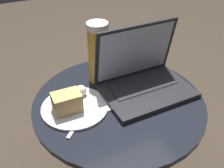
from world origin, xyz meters
name	(u,v)px	position (x,y,z in m)	size (l,w,h in m)	color
table	(118,131)	(0.00, 0.00, 0.37)	(0.60, 0.60, 0.52)	#9E9EA3
napkin	(84,107)	(-0.13, 0.02, 0.52)	(0.18, 0.13, 0.00)	white
laptop	(143,78)	(0.11, 0.02, 0.57)	(0.32, 0.23, 0.24)	#232326
beer_glass	(98,53)	(-0.01, 0.15, 0.64)	(0.08, 0.08, 0.23)	gold
snack_plate	(72,104)	(-0.16, 0.03, 0.54)	(0.22, 0.22, 0.07)	silver
fork	(83,116)	(-0.14, -0.02, 0.52)	(0.15, 0.14, 0.00)	#B2B2B7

